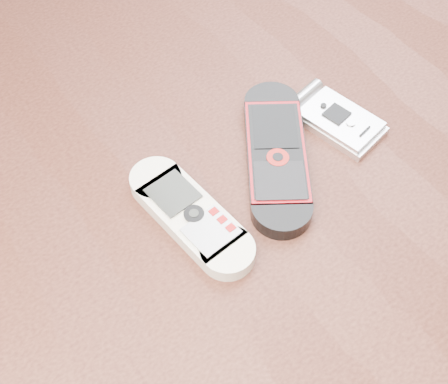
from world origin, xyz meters
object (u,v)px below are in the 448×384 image
Objects in this scene: table at (220,262)px; nokia_black_red at (276,154)px; motorola_razr at (338,120)px; nokia_white at (190,215)px.

nokia_black_red is at bearing 7.41° from table.
table is at bearing 171.09° from motorola_razr.
nokia_white is 1.49× the size of motorola_razr.
table is at bearing -139.66° from nokia_black_red.
motorola_razr is at bearing 33.81° from nokia_black_red.
nokia_white reaches higher than motorola_razr.
motorola_razr is (0.07, 0.00, -0.00)m from nokia_black_red.
motorola_razr reaches higher than table.
nokia_white reaches higher than table.
nokia_white is 0.17m from motorola_razr.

